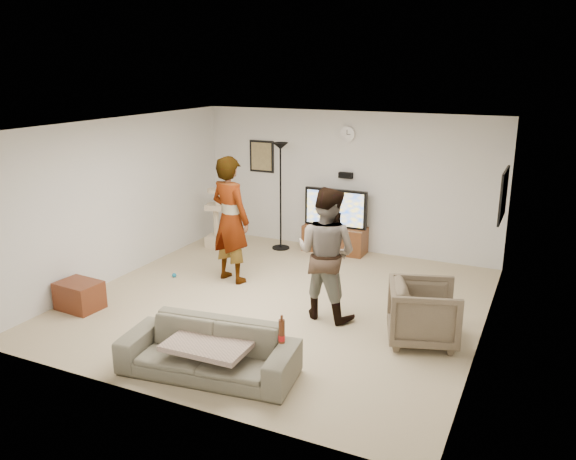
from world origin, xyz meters
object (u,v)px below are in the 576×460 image
at_px(beer_bottle, 282,331).
at_px(floor_lamp, 281,197).
at_px(tv, 336,208).
at_px(cat_tree, 216,217).
at_px(sofa, 208,350).
at_px(armchair, 423,313).
at_px(tv_stand, 335,239).
at_px(person_right, 326,253).
at_px(side_table, 80,295).
at_px(person_left, 230,220).

bearing_deg(beer_bottle, floor_lamp, 116.02).
bearing_deg(tv, cat_tree, -163.59).
distance_m(sofa, armchair, 2.62).
bearing_deg(cat_tree, sofa, -59.06).
bearing_deg(beer_bottle, tv_stand, 104.16).
bearing_deg(person_right, beer_bottle, 106.31).
relative_size(tv, cat_tree, 1.03).
distance_m(tv, side_table, 4.56).
bearing_deg(sofa, armchair, 34.76).
xyz_separation_m(tv, armchair, (2.22, -2.86, -0.44)).
relative_size(person_right, side_table, 3.03).
bearing_deg(sofa, floor_lamp, 98.52).
relative_size(tv_stand, person_right, 0.64).
distance_m(person_left, beer_bottle, 3.35).
height_order(tv, person_left, person_left).
distance_m(beer_bottle, armchair, 2.07).
xyz_separation_m(tv_stand, person_left, (-0.95, -2.04, 0.75)).
distance_m(floor_lamp, cat_tree, 1.28).
distance_m(tv_stand, floor_lamp, 1.24).
bearing_deg(side_table, floor_lamp, 70.01).
distance_m(tv_stand, beer_bottle, 4.79).
bearing_deg(floor_lamp, beer_bottle, -63.98).
distance_m(tv_stand, side_table, 4.52).
height_order(tv_stand, tv, tv).
bearing_deg(sofa, tv, 86.06).
relative_size(tv, beer_bottle, 4.60).
distance_m(cat_tree, armchair, 4.88).
xyz_separation_m(sofa, side_table, (-2.57, 0.73, -0.09)).
distance_m(person_left, sofa, 2.95).
bearing_deg(tv_stand, beer_bottle, -75.84).
bearing_deg(person_left, floor_lamp, -74.13).
bearing_deg(cat_tree, tv_stand, 16.41).
bearing_deg(tv, sofa, -86.52).
bearing_deg(tv, floor_lamp, -165.48).
xyz_separation_m(floor_lamp, person_left, (0.01, -1.79, 0.01)).
bearing_deg(person_right, cat_tree, -26.76).
xyz_separation_m(tv, person_right, (0.87, -2.67, 0.07)).
bearing_deg(side_table, beer_bottle, -11.86).
height_order(person_left, beer_bottle, person_left).
distance_m(floor_lamp, armchair, 4.16).
bearing_deg(person_right, side_table, 28.86).
height_order(tv_stand, sofa, sofa).
height_order(tv, armchair, tv).
height_order(tv_stand, cat_tree, cat_tree).
bearing_deg(cat_tree, beer_bottle, -50.62).
xyz_separation_m(person_right, side_table, (-3.16, -1.23, -0.69)).
distance_m(tv_stand, armchair, 3.63).
bearing_deg(tv, tv_stand, 180.00).
xyz_separation_m(floor_lamp, beer_bottle, (2.13, -4.37, -0.29)).
height_order(tv, cat_tree, tv).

